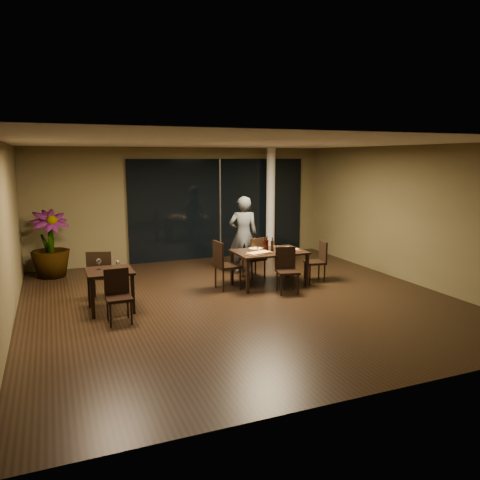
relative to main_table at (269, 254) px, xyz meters
The scene contains 33 objects.
ground 1.45m from the main_table, 141.34° to the right, with size 8.00×8.00×0.00m, color black.
wall_back 3.50m from the main_table, 107.10° to the left, with size 8.00×0.10×3.00m, color brown.
wall_front 5.02m from the main_table, 101.65° to the right, with size 8.00×0.10×3.00m, color brown.
wall_left 5.18m from the main_table, behind, with size 0.10×8.00×3.00m, color brown.
wall_right 3.26m from the main_table, 14.70° to the right, with size 0.10×8.00×3.00m, color brown.
ceiling 2.67m from the main_table, 141.34° to the right, with size 8.00×8.00×0.04m, color silver.
window_panel 3.23m from the main_table, 90.00° to the left, with size 5.00×0.06×2.70m, color black.
column 3.28m from the main_table, 63.84° to the left, with size 0.24×0.24×3.00m, color white.
main_table is the anchor object (origin of this frame).
side_table 3.44m from the main_table, behind, with size 0.80×0.80×0.75m.
chair_main_far 0.61m from the main_table, 94.43° to the left, with size 0.52×0.52×0.95m.
chair_main_near 0.65m from the main_table, 80.61° to the right, with size 0.51×0.51×0.92m.
chair_main_left 1.04m from the main_table, behind, with size 0.52×0.52×1.03m.
chair_main_right 1.18m from the main_table, ahead, with size 0.49×0.49×0.90m.
chair_side_far 3.50m from the main_table, behind, with size 0.57×0.57×0.99m.
chair_side_near 3.54m from the main_table, 161.25° to the right, with size 0.42×0.42×0.89m.
diner 1.18m from the main_table, 96.29° to the left, with size 0.63×0.42×1.85m, color #2F3235.
potted_plant 5.04m from the main_table, 150.25° to the left, with size 0.85×0.85×1.55m, color #22511B.
pizza_board_left 0.41m from the main_table, 148.45° to the right, with size 0.59×0.29×0.01m, color #442A15.
pizza_board_right 0.40m from the main_table, 24.96° to the right, with size 0.52×0.26×0.01m, color #3F2914.
oblong_pizza_left 0.41m from the main_table, 148.45° to the right, with size 0.48×0.22×0.02m, color maroon, non-canonical shape.
oblong_pizza_right 0.41m from the main_table, 24.96° to the right, with size 0.48×0.22×0.02m, color maroon, non-canonical shape.
round_pizza 0.37m from the main_table, 121.22° to the left, with size 0.28×0.28×0.01m, color #A93012.
bottle_a 0.24m from the main_table, 145.37° to the left, with size 0.06×0.06×0.29m, color black, non-canonical shape.
bottle_b 0.23m from the main_table, 12.35° to the right, with size 0.07×0.07×0.30m, color black, non-canonical shape.
bottle_c 0.24m from the main_table, 103.24° to the left, with size 0.07×0.07×0.31m, color black, non-canonical shape.
tumbler_left 0.26m from the main_table, 163.73° to the left, with size 0.08×0.08×0.10m, color white.
tumbler_right 0.28m from the main_table, 28.57° to the left, with size 0.07×0.07×0.08m, color white.
napkin_near 0.56m from the main_table, ahead, with size 0.18×0.10×0.01m, color white.
napkin_far 0.59m from the main_table, 19.21° to the left, with size 0.18×0.10×0.01m, color white.
wine_glass_a 3.59m from the main_table, behind, with size 0.08×0.08×0.19m, color white, non-canonical shape.
wine_glass_b 3.30m from the main_table, behind, with size 0.07×0.07×0.16m, color white, non-canonical shape.
side_napkin 3.42m from the main_table, 168.08° to the right, with size 0.18×0.11×0.01m, color white.
Camera 1 is at (-3.29, -8.11, 2.73)m, focal length 35.00 mm.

